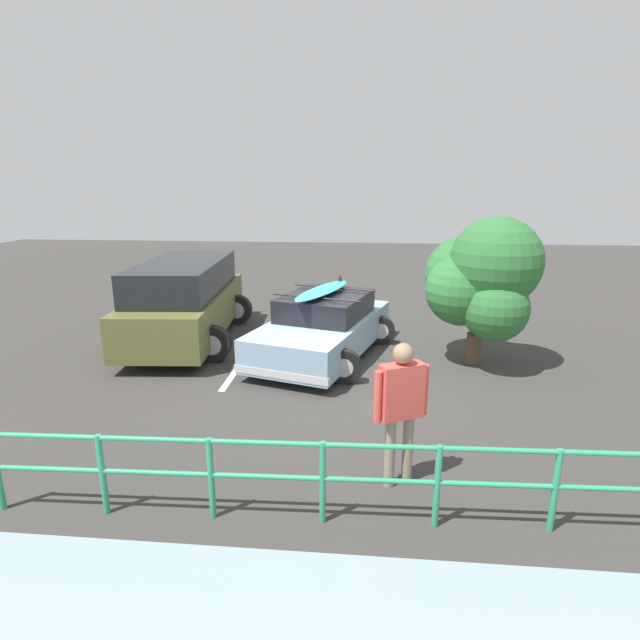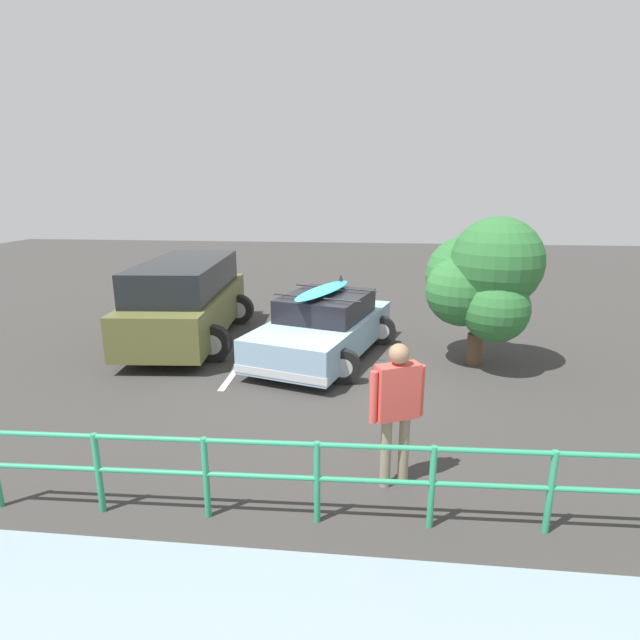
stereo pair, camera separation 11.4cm
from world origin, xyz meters
name	(u,v)px [view 1 (the left image)]	position (x,y,z in m)	size (l,w,h in m)	color
ground_plane	(336,370)	(0.00, 0.00, -0.01)	(44.00, 44.00, 0.02)	#383533
parking_stripe	(248,353)	(1.94, -0.80, 0.00)	(4.12, 0.12, 0.00)	silver
sedan_car	(323,327)	(0.32, -0.83, 0.63)	(3.12, 4.42, 1.58)	#8CADC6
suv_car	(185,300)	(3.56, -1.62, 0.95)	(2.81, 5.04, 1.86)	brown
person_bystander	(401,402)	(-0.99, 3.78, 1.08)	(0.64, 0.40, 1.79)	gray
railing_fence	(380,472)	(-0.74, 4.56, 0.62)	(8.46, 0.32, 0.95)	#2D9366
bush_near_left	(479,278)	(-2.75, -0.60, 1.76)	(2.16, 2.28, 2.96)	brown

